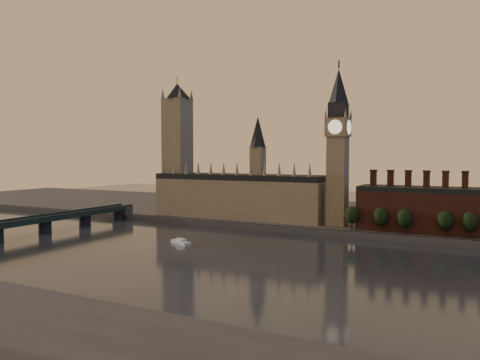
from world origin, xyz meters
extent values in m
plane|color=black|center=(0.00, 0.00, 0.00)|extent=(900.00, 900.00, 0.00)
cube|color=#444449|center=(0.00, 90.00, 2.00)|extent=(900.00, 4.00, 4.00)
cube|color=#444449|center=(0.00, 180.00, 2.00)|extent=(900.00, 180.00, 4.00)
cube|color=gray|center=(-65.00, 115.00, 18.00)|extent=(130.00, 30.00, 28.00)
cube|color=black|center=(-65.00, 115.00, 34.00)|extent=(130.00, 30.00, 4.00)
cube|color=gray|center=(-50.00, 115.00, 44.00)|extent=(9.00, 9.00, 24.00)
cone|color=black|center=(-50.00, 115.00, 67.00)|extent=(12.00, 12.00, 22.00)
cone|color=gray|center=(-124.00, 101.00, 41.00)|extent=(2.60, 2.60, 10.00)
cone|color=gray|center=(-113.27, 101.00, 41.00)|extent=(2.60, 2.60, 10.00)
cone|color=gray|center=(-102.55, 101.00, 41.00)|extent=(2.60, 2.60, 10.00)
cone|color=gray|center=(-91.82, 101.00, 41.00)|extent=(2.60, 2.60, 10.00)
cone|color=gray|center=(-81.09, 101.00, 41.00)|extent=(2.60, 2.60, 10.00)
cone|color=gray|center=(-70.36, 101.00, 41.00)|extent=(2.60, 2.60, 10.00)
cone|color=gray|center=(-59.64, 101.00, 41.00)|extent=(2.60, 2.60, 10.00)
cone|color=gray|center=(-48.91, 101.00, 41.00)|extent=(2.60, 2.60, 10.00)
cone|color=gray|center=(-38.18, 101.00, 41.00)|extent=(2.60, 2.60, 10.00)
cone|color=gray|center=(-27.45, 101.00, 41.00)|extent=(2.60, 2.60, 10.00)
cone|color=gray|center=(-16.73, 101.00, 41.00)|extent=(2.60, 2.60, 10.00)
cone|color=gray|center=(-6.00, 101.00, 41.00)|extent=(2.60, 2.60, 10.00)
cube|color=gray|center=(-120.00, 115.00, 49.00)|extent=(18.00, 18.00, 90.00)
cone|color=black|center=(-120.00, 115.00, 100.00)|extent=(24.00, 24.00, 12.00)
cylinder|color=#232326|center=(-120.00, 115.00, 106.00)|extent=(0.50, 0.50, 12.00)
cone|color=gray|center=(-128.00, 107.00, 98.00)|extent=(3.00, 3.00, 8.00)
cone|color=gray|center=(-112.00, 107.00, 98.00)|extent=(3.00, 3.00, 8.00)
cone|color=gray|center=(-128.00, 123.00, 98.00)|extent=(3.00, 3.00, 8.00)
cone|color=gray|center=(-112.00, 123.00, 98.00)|extent=(3.00, 3.00, 8.00)
cube|color=gray|center=(10.00, 110.00, 33.00)|extent=(12.00, 12.00, 58.00)
cube|color=gray|center=(10.00, 110.00, 68.00)|extent=(14.00, 14.00, 12.00)
cube|color=#232326|center=(10.00, 110.00, 79.00)|extent=(11.00, 11.00, 10.00)
cone|color=black|center=(10.00, 110.00, 95.00)|extent=(13.00, 13.00, 22.00)
cylinder|color=#232326|center=(10.00, 110.00, 108.50)|extent=(1.00, 1.00, 5.00)
cylinder|color=beige|center=(10.00, 102.80, 68.00)|extent=(9.00, 0.50, 9.00)
cylinder|color=beige|center=(10.00, 117.20, 68.00)|extent=(9.00, 0.50, 9.00)
cylinder|color=beige|center=(2.80, 110.00, 68.00)|extent=(0.50, 9.00, 9.00)
cylinder|color=beige|center=(17.20, 110.00, 68.00)|extent=(0.50, 9.00, 9.00)
cone|color=gray|center=(3.50, 103.50, 77.00)|extent=(2.00, 2.00, 6.00)
cone|color=gray|center=(16.50, 103.50, 77.00)|extent=(2.00, 2.00, 6.00)
cone|color=gray|center=(3.50, 116.50, 77.00)|extent=(2.00, 2.00, 6.00)
cone|color=gray|center=(16.50, 116.50, 77.00)|extent=(2.00, 2.00, 6.00)
cube|color=#582921|center=(80.00, 110.00, 16.00)|extent=(110.00, 25.00, 24.00)
cube|color=black|center=(80.00, 110.00, 29.50)|extent=(110.00, 25.00, 3.00)
cube|color=#582921|center=(33.00, 110.00, 35.50)|extent=(3.50, 3.50, 9.00)
cube|color=#232326|center=(33.00, 110.00, 40.50)|extent=(4.20, 4.20, 1.00)
cube|color=#582921|center=(43.44, 110.00, 35.50)|extent=(3.50, 3.50, 9.00)
cube|color=#232326|center=(43.44, 110.00, 40.50)|extent=(4.20, 4.20, 1.00)
cube|color=#582921|center=(53.89, 110.00, 35.50)|extent=(3.50, 3.50, 9.00)
cube|color=#232326|center=(53.89, 110.00, 40.50)|extent=(4.20, 4.20, 1.00)
cube|color=#582921|center=(64.33, 110.00, 35.50)|extent=(3.50, 3.50, 9.00)
cube|color=#232326|center=(64.33, 110.00, 40.50)|extent=(4.20, 4.20, 1.00)
cube|color=#582921|center=(74.78, 110.00, 35.50)|extent=(3.50, 3.50, 9.00)
cube|color=#232326|center=(74.78, 110.00, 40.50)|extent=(4.20, 4.20, 1.00)
cube|color=#582921|center=(85.22, 110.00, 35.50)|extent=(3.50, 3.50, 9.00)
cube|color=#232326|center=(85.22, 110.00, 40.50)|extent=(4.20, 4.20, 1.00)
cylinder|color=black|center=(23.62, 94.30, 7.00)|extent=(0.80, 0.80, 6.00)
ellipsoid|color=black|center=(23.62, 94.30, 13.50)|extent=(8.60, 8.60, 10.75)
cylinder|color=black|center=(40.58, 94.64, 7.00)|extent=(0.80, 0.80, 6.00)
ellipsoid|color=black|center=(40.58, 94.64, 13.50)|extent=(8.60, 8.60, 10.75)
cylinder|color=black|center=(54.21, 94.14, 7.00)|extent=(0.80, 0.80, 6.00)
ellipsoid|color=black|center=(54.21, 94.14, 13.50)|extent=(8.60, 8.60, 10.75)
cylinder|color=black|center=(75.94, 95.02, 7.00)|extent=(0.80, 0.80, 6.00)
ellipsoid|color=black|center=(75.94, 95.02, 13.50)|extent=(8.60, 8.60, 10.75)
cylinder|color=black|center=(88.41, 95.50, 7.00)|extent=(0.80, 0.80, 6.00)
ellipsoid|color=black|center=(88.41, 95.50, 13.50)|extent=(8.60, 8.60, 10.75)
cube|color=#1E2F29|center=(-155.00, -5.00, 9.00)|extent=(12.00, 200.00, 2.50)
cube|color=#1E2F29|center=(-160.50, -5.00, 10.90)|extent=(1.00, 200.00, 1.30)
cube|color=#1E2F29|center=(-149.50, -5.00, 10.90)|extent=(1.00, 200.00, 1.30)
cube|color=#444449|center=(-155.00, 90.00, 7.00)|extent=(14.00, 8.00, 6.00)
cylinder|color=#232326|center=(-155.00, 17.00, 3.88)|extent=(8.00, 8.00, 7.75)
cylinder|color=#232326|center=(-155.00, 51.00, 3.88)|extent=(8.00, 8.00, 7.75)
cylinder|color=#232326|center=(-155.00, 85.00, 3.88)|extent=(8.00, 8.00, 7.75)
cube|color=silver|center=(-56.27, 26.73, 0.88)|extent=(15.75, 10.45, 1.75)
cube|color=silver|center=(-56.27, 26.73, 2.41)|extent=(7.35, 5.75, 1.31)
camera|label=1|loc=(93.72, -190.00, 50.31)|focal=35.00mm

